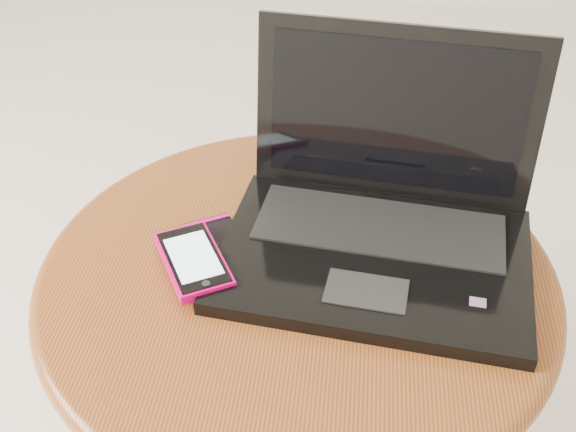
# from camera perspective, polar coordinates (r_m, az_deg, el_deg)

# --- Properties ---
(table) EXTENTS (0.58, 0.58, 0.46)m
(table) POSITION_cam_1_polar(r_m,az_deg,el_deg) (0.86, 0.67, -8.81)
(table) COLOR brown
(table) RESTS_ON ground
(laptop) EXTENTS (0.36, 0.31, 0.22)m
(laptop) POSITION_cam_1_polar(r_m,az_deg,el_deg) (0.80, 7.35, 0.03)
(laptop) COLOR black
(laptop) RESTS_ON table
(phone_black) EXTENTS (0.11, 0.13, 0.01)m
(phone_black) POSITION_cam_1_polar(r_m,az_deg,el_deg) (0.81, -5.44, -2.72)
(phone_black) COLOR black
(phone_black) RESTS_ON table
(phone_pink) EXTENTS (0.11, 0.13, 0.01)m
(phone_pink) POSITION_cam_1_polar(r_m,az_deg,el_deg) (0.78, -7.52, -3.55)
(phone_pink) COLOR #D7015D
(phone_pink) RESTS_ON phone_black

